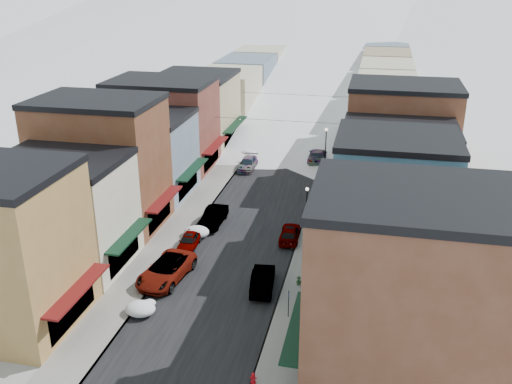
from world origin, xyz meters
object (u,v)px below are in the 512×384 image
at_px(trash_can, 311,236).
at_px(car_white_suv, 166,270).
at_px(car_green_sedan, 263,279).
at_px(car_silver_sedan, 189,241).
at_px(streetlamp_near, 307,202).
at_px(fire_hydrant, 253,378).
at_px(car_dark_hatch, 214,217).

bearing_deg(trash_can, car_white_suv, -139.67).
bearing_deg(car_green_sedan, car_silver_sedan, -41.46).
relative_size(car_silver_sedan, streetlamp_near, 0.98).
bearing_deg(fire_hydrant, car_white_suv, 131.62).
height_order(car_white_suv, streetlamp_near, streetlamp_near).
distance_m(car_white_suv, fire_hydrant, 14.31).
xyz_separation_m(car_white_suv, car_green_sedan, (7.84, 0.29, -0.08)).
relative_size(trash_can, streetlamp_near, 0.24).
xyz_separation_m(fire_hydrant, trash_can, (1.09, 19.68, 0.16)).
relative_size(car_dark_hatch, fire_hydrant, 6.66).
bearing_deg(streetlamp_near, fire_hydrant, -90.53).
relative_size(car_silver_sedan, trash_can, 4.01).
xyz_separation_m(car_green_sedan, streetlamp_near, (1.87, 11.83, 1.89)).
relative_size(car_white_suv, fire_hydrant, 8.55).
distance_m(car_white_suv, trash_can, 13.90).
height_order(car_silver_sedan, fire_hydrant, car_silver_sedan).
bearing_deg(car_green_sedan, car_dark_hatch, -63.33).
bearing_deg(car_green_sedan, streetlamp_near, -105.72).
xyz_separation_m(car_white_suv, streetlamp_near, (9.71, 12.12, 1.80)).
relative_size(car_green_sedan, streetlamp_near, 1.20).
height_order(car_green_sedan, trash_can, car_green_sedan).
bearing_deg(car_silver_sedan, streetlamp_near, 30.09).
xyz_separation_m(car_white_suv, car_dark_hatch, (0.80, 10.96, -0.07)).
height_order(car_dark_hatch, fire_hydrant, car_dark_hatch).
xyz_separation_m(car_silver_sedan, streetlamp_near, (9.71, 6.40, 2.01)).
bearing_deg(fire_hydrant, trash_can, 86.82).
bearing_deg(streetlamp_near, car_dark_hatch, -172.60).
height_order(car_white_suv, car_dark_hatch, car_white_suv).
distance_m(car_white_suv, car_silver_sedan, 5.73).
relative_size(car_dark_hatch, trash_can, 5.02).
relative_size(car_silver_sedan, car_green_sedan, 0.82).
relative_size(car_green_sedan, trash_can, 4.91).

